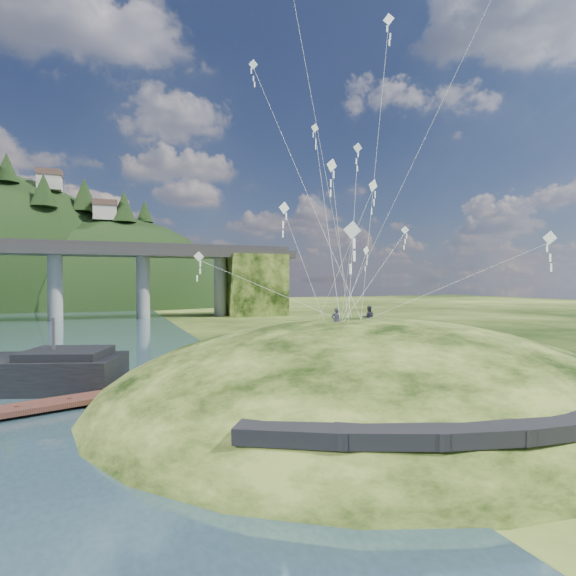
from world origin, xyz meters
name	(u,v)px	position (x,y,z in m)	size (l,w,h in m)	color
ground	(261,420)	(0.00, 0.00, 0.00)	(320.00, 320.00, 0.00)	black
grass_hill	(368,419)	(8.00, 2.00, -1.50)	(36.00, 32.00, 13.00)	black
footpath	(515,416)	(7.46, -9.74, 2.08)	(22.29, 5.84, 0.83)	black
wooden_dock	(69,401)	(-9.79, 6.37, 0.39)	(12.51, 5.51, 0.89)	#3D1F19
kite_flyers	(359,306)	(7.98, 3.21, 5.79)	(4.18, 2.22, 1.69)	#292937
kite_swarm	(355,149)	(7.64, 3.18, 16.27)	(20.21, 18.02, 19.45)	white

